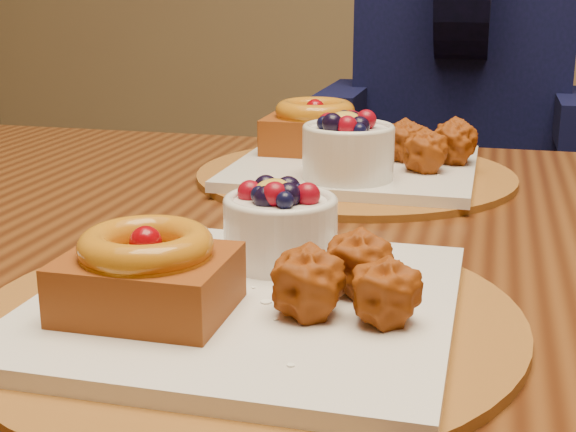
% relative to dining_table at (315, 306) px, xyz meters
% --- Properties ---
extents(dining_table, '(1.60, 0.90, 0.76)m').
position_rel_dining_table_xyz_m(dining_table, '(0.00, 0.00, 0.00)').
color(dining_table, '#3A190A').
rests_on(dining_table, ground).
extents(place_setting_near, '(0.38, 0.38, 0.08)m').
position_rel_dining_table_xyz_m(place_setting_near, '(-0.00, -0.22, 0.10)').
color(place_setting_near, brown).
rests_on(place_setting_near, dining_table).
extents(place_setting_far, '(0.38, 0.38, 0.09)m').
position_rel_dining_table_xyz_m(place_setting_far, '(-0.00, 0.21, 0.11)').
color(place_setting_far, brown).
rests_on(place_setting_far, dining_table).
extents(chair_far, '(0.49, 0.49, 0.81)m').
position_rel_dining_table_xyz_m(chair_far, '(0.09, 0.93, -0.23)').
color(chair_far, black).
rests_on(chair_far, ground).
extents(diner, '(0.50, 0.49, 0.82)m').
position_rel_dining_table_xyz_m(diner, '(0.09, 0.93, 0.19)').
color(diner, black).
rests_on(diner, ground).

